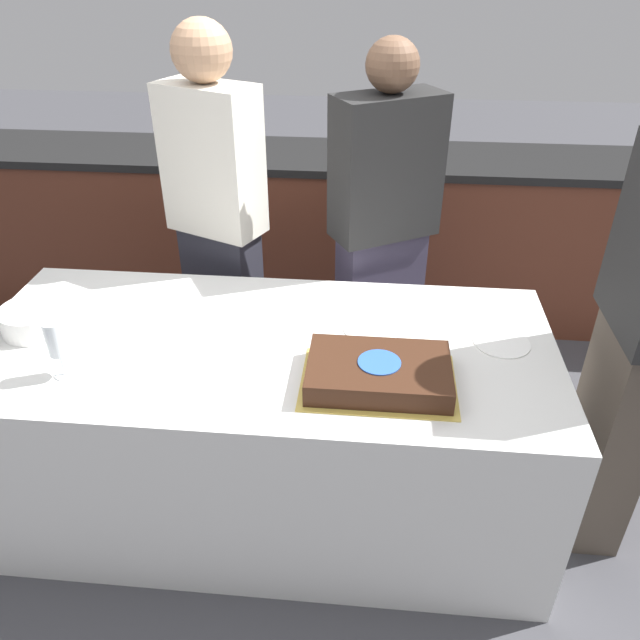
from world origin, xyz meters
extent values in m
plane|color=#424247|center=(0.00, 0.00, 0.00)|extent=(14.00, 14.00, 0.00)
cube|color=#5B2D1E|center=(0.00, 1.53, 0.44)|extent=(4.40, 0.55, 0.88)
cube|color=black|center=(0.00, 1.53, 0.90)|extent=(4.40, 0.58, 0.04)
cube|color=silver|center=(0.00, 0.00, 0.37)|extent=(1.98, 0.91, 0.74)
cube|color=gold|center=(0.39, -0.19, 0.74)|extent=(0.47, 0.32, 0.00)
cube|color=#381E11|center=(0.39, -0.19, 0.78)|extent=(0.43, 0.28, 0.07)
cylinder|color=#2D5BB7|center=(0.39, -0.19, 0.82)|extent=(0.13, 0.13, 0.00)
cylinder|color=white|center=(-0.79, 0.01, 0.79)|extent=(0.23, 0.23, 0.09)
cylinder|color=white|center=(-0.58, -0.24, 0.74)|extent=(0.06, 0.06, 0.00)
cylinder|color=white|center=(-0.58, -0.24, 0.79)|extent=(0.01, 0.01, 0.08)
cylinder|color=white|center=(-0.58, -0.24, 0.88)|extent=(0.06, 0.06, 0.11)
cylinder|color=white|center=(0.37, 0.11, 0.75)|extent=(0.19, 0.19, 0.00)
cylinder|color=white|center=(0.81, 0.07, 0.75)|extent=(0.19, 0.19, 0.00)
cube|color=#383347|center=(0.39, 0.67, 0.43)|extent=(0.39, 0.32, 0.86)
cube|color=black|center=(0.39, 0.67, 1.14)|extent=(0.46, 0.39, 0.56)
sphere|color=brown|center=(0.39, 0.67, 1.51)|extent=(0.20, 0.20, 0.20)
cube|color=#4C4238|center=(1.21, 0.00, 0.43)|extent=(0.16, 0.34, 0.87)
cube|color=#282833|center=(-0.30, 0.67, 0.42)|extent=(0.37, 0.28, 0.85)
cube|color=silver|center=(-0.30, 0.67, 1.14)|extent=(0.44, 0.34, 0.59)
sphere|color=tan|center=(-0.30, 0.67, 1.55)|extent=(0.23, 0.23, 0.23)
camera|label=1|loc=(0.36, -1.72, 1.93)|focal=35.00mm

